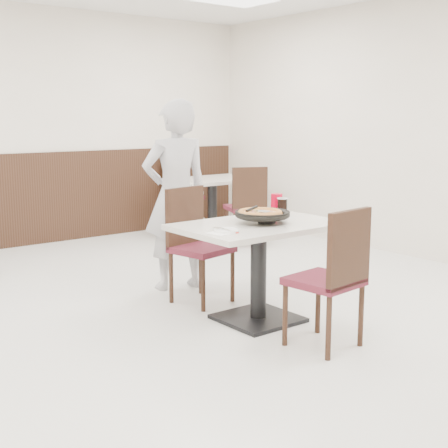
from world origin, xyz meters
TOP-DOWN VIEW (x-y plane):
  - floor at (0.00, 0.00)m, footprint 7.00×7.00m
  - wall_back at (0.00, 3.50)m, footprint 6.00×0.04m
  - wall_right at (3.00, 0.00)m, footprint 0.04×7.00m
  - wainscot_back at (0.00, 3.48)m, footprint 5.90×0.03m
  - main_table at (0.22, -0.31)m, footprint 1.22×0.83m
  - chair_near at (0.22, -0.98)m, footprint 0.46×0.46m
  - chair_far at (0.17, 0.34)m, footprint 0.49×0.49m
  - trivet at (0.28, -0.34)m, footprint 0.14×0.14m
  - pizza_pan at (0.25, -0.32)m, footprint 0.34×0.34m
  - pizza at (0.24, -0.30)m, footprint 0.34×0.34m
  - pizza_server at (0.23, -0.35)m, footprint 0.10×0.12m
  - napkin at (-0.24, -0.45)m, footprint 0.18×0.18m
  - side_plate at (-0.18, -0.43)m, footprint 0.18×0.18m
  - fork at (-0.19, -0.44)m, footprint 0.04×0.15m
  - cola_glass at (0.62, -0.14)m, footprint 0.08×0.08m
  - red_cup at (0.66, -0.03)m, footprint 0.10×0.10m
  - diner_person at (0.25, 0.83)m, footprint 0.68×0.52m
  - bg_table_right at (1.95, 2.55)m, footprint 1.25×0.88m
  - bg_chair_right_near at (1.94, 1.90)m, footprint 0.55×0.55m
  - bg_chair_right_far at (1.93, 3.16)m, footprint 0.44×0.44m

SIDE VIEW (x-z plane):
  - floor at x=0.00m, z-range 0.00..0.00m
  - main_table at x=0.22m, z-range 0.00..0.75m
  - bg_table_right at x=1.95m, z-range 0.00..0.75m
  - chair_near at x=0.22m, z-range 0.00..0.95m
  - chair_far at x=0.17m, z-range 0.00..0.95m
  - bg_chair_right_near at x=1.94m, z-range 0.00..0.95m
  - bg_chair_right_far at x=1.93m, z-range 0.00..0.95m
  - wainscot_back at x=0.00m, z-range 0.00..1.10m
  - napkin at x=-0.24m, z-range 0.75..0.75m
  - side_plate at x=-0.18m, z-range 0.75..0.77m
  - trivet at x=0.28m, z-range 0.75..0.79m
  - fork at x=-0.19m, z-range 0.77..0.77m
  - pizza_pan at x=0.25m, z-range 0.79..0.80m
  - pizza at x=0.24m, z-range 0.80..0.82m
  - cola_glass at x=0.62m, z-range 0.75..0.88m
  - red_cup at x=0.66m, z-range 0.75..0.91m
  - diner_person at x=0.25m, z-range 0.00..1.68m
  - pizza_server at x=0.23m, z-range 0.84..0.84m
  - wall_back at x=0.00m, z-range 0.00..2.80m
  - wall_right at x=3.00m, z-range 0.00..2.80m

